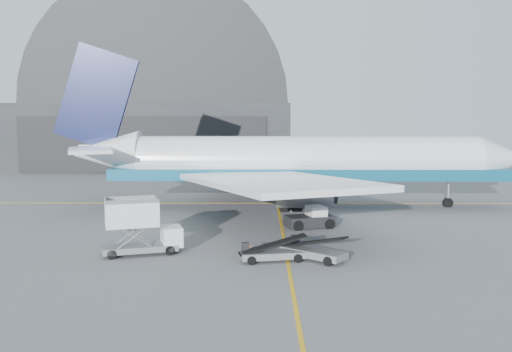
{
  "coord_description": "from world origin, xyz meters",
  "views": [
    {
      "loc": [
        -1.83,
        -44.83,
        10.44
      ],
      "look_at": [
        -2.36,
        8.11,
        4.5
      ],
      "focal_mm": 40.0,
      "sensor_mm": 36.0,
      "label": 1
    }
  ],
  "objects_px": {
    "pushback_tug": "(311,219)",
    "catering_truck": "(139,227)",
    "belt_loader_b": "(312,251)",
    "belt_loader_a": "(272,253)",
    "airliner": "(289,161)"
  },
  "relations": [
    {
      "from": "airliner",
      "to": "catering_truck",
      "type": "bearing_deg",
      "value": -119.47
    },
    {
      "from": "catering_truck",
      "to": "pushback_tug",
      "type": "bearing_deg",
      "value": 19.39
    },
    {
      "from": "pushback_tug",
      "to": "belt_loader_a",
      "type": "bearing_deg",
      "value": -123.68
    },
    {
      "from": "catering_truck",
      "to": "belt_loader_b",
      "type": "distance_m",
      "value": 12.79
    },
    {
      "from": "airliner",
      "to": "catering_truck",
      "type": "distance_m",
      "value": 24.7
    },
    {
      "from": "pushback_tug",
      "to": "belt_loader_b",
      "type": "distance_m",
      "value": 11.49
    },
    {
      "from": "belt_loader_a",
      "to": "belt_loader_b",
      "type": "distance_m",
      "value": 2.93
    },
    {
      "from": "catering_truck",
      "to": "pushback_tug",
      "type": "relative_size",
      "value": 1.29
    },
    {
      "from": "airliner",
      "to": "catering_truck",
      "type": "height_order",
      "value": "airliner"
    },
    {
      "from": "airliner",
      "to": "belt_loader_a",
      "type": "bearing_deg",
      "value": -95.69
    },
    {
      "from": "catering_truck",
      "to": "belt_loader_a",
      "type": "bearing_deg",
      "value": -28.05
    },
    {
      "from": "pushback_tug",
      "to": "belt_loader_a",
      "type": "distance_m",
      "value": 12.5
    },
    {
      "from": "pushback_tug",
      "to": "belt_loader_a",
      "type": "height_order",
      "value": "pushback_tug"
    },
    {
      "from": "catering_truck",
      "to": "belt_loader_a",
      "type": "distance_m",
      "value": 10.02
    },
    {
      "from": "pushback_tug",
      "to": "catering_truck",
      "type": "bearing_deg",
      "value": -159.44
    }
  ]
}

